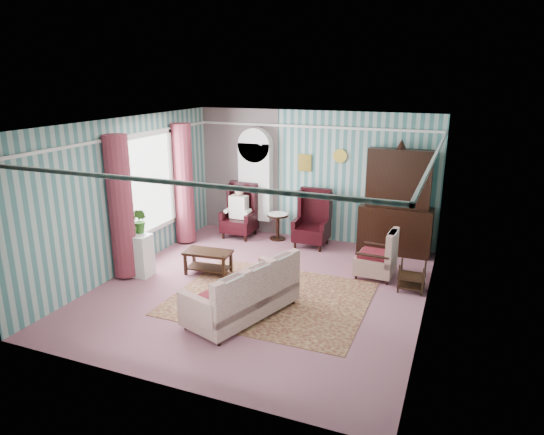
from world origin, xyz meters
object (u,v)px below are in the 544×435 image
at_px(nest_table, 412,276).
at_px(coffee_table, 208,262).
at_px(floral_armchair, 376,253).
at_px(bookcase, 256,187).
at_px(wingback_right, 312,219).
at_px(sofa, 242,284).
at_px(seated_woman, 239,212).
at_px(dresser_hutch, 397,199).
at_px(round_side_table, 278,227).
at_px(wingback_left, 239,211).
at_px(plant_stand, 137,255).

relative_size(nest_table, coffee_table, 0.61).
xyz_separation_m(floral_armchair, coffee_table, (-2.96, -1.05, -0.25)).
height_order(bookcase, floral_armchair, bookcase).
bearing_deg(wingback_right, sofa, -90.57).
bearing_deg(seated_woman, nest_table, -20.85).
bearing_deg(dresser_hutch, sofa, -115.40).
xyz_separation_m(seated_woman, round_side_table, (0.90, 0.15, -0.29)).
height_order(dresser_hutch, nest_table, dresser_hutch).
xyz_separation_m(seated_woman, nest_table, (4.07, -1.55, -0.32)).
xyz_separation_m(seated_woman, sofa, (1.72, -3.49, -0.06)).
bearing_deg(dresser_hutch, round_side_table, -177.36).
height_order(wingback_left, coffee_table, wingback_left).
height_order(plant_stand, floral_armchair, floral_armchair).
height_order(round_side_table, sofa, sofa).
xyz_separation_m(wingback_left, wingback_right, (1.75, 0.00, 0.00)).
distance_m(wingback_right, coffee_table, 2.61).
bearing_deg(nest_table, round_side_table, 151.80).
bearing_deg(sofa, bookcase, 39.22).
distance_m(plant_stand, floral_armchair, 4.46).
bearing_deg(wingback_right, wingback_left, 180.00).
height_order(dresser_hutch, plant_stand, dresser_hutch).
distance_m(seated_woman, floral_armchair, 3.56).
relative_size(bookcase, seated_woman, 1.90).
bearing_deg(bookcase, nest_table, -26.92).
height_order(dresser_hutch, sofa, dresser_hutch).
bearing_deg(round_side_table, bookcase, 159.73).
xyz_separation_m(round_side_table, sofa, (0.82, -3.64, 0.23)).
xyz_separation_m(round_side_table, nest_table, (3.17, -1.70, -0.03)).
bearing_deg(floral_armchair, plant_stand, 113.99).
bearing_deg(dresser_hutch, nest_table, -72.61).
bearing_deg(sofa, round_side_table, 31.16).
bearing_deg(coffee_table, nest_table, 10.03).
relative_size(seated_woman, nest_table, 2.19).
bearing_deg(dresser_hutch, coffee_table, -141.45).
relative_size(wingback_right, coffee_table, 1.42).
height_order(wingback_right, sofa, wingback_right).
relative_size(bookcase, round_side_table, 3.73).
relative_size(nest_table, floral_armchair, 0.57).
xyz_separation_m(bookcase, dresser_hutch, (3.25, -0.12, 0.06)).
relative_size(seated_woman, round_side_table, 1.97).
height_order(bookcase, round_side_table, bookcase).
bearing_deg(dresser_hutch, wingback_left, -175.59).
distance_m(dresser_hutch, wingback_right, 1.86).
bearing_deg(nest_table, floral_armchair, 150.33).
distance_m(dresser_hutch, round_side_table, 2.75).
distance_m(seated_woman, plant_stand, 2.87).
xyz_separation_m(nest_table, plant_stand, (-4.87, -1.20, 0.13)).
bearing_deg(coffee_table, dresser_hutch, 38.55).
xyz_separation_m(sofa, coffee_table, (-1.31, 1.29, -0.31)).
distance_m(bookcase, nest_table, 4.37).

